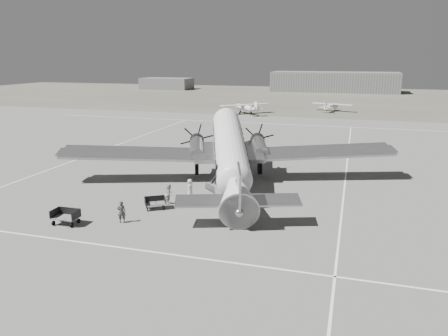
# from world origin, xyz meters

# --- Properties ---
(ground) EXTENTS (260.00, 260.00, 0.00)m
(ground) POSITION_xyz_m (0.00, 0.00, 0.00)
(ground) COLOR slate
(ground) RESTS_ON ground
(taxi_line_near) EXTENTS (60.00, 0.15, 0.01)m
(taxi_line_near) POSITION_xyz_m (0.00, -14.00, 0.01)
(taxi_line_near) COLOR white
(taxi_line_near) RESTS_ON ground
(taxi_line_right) EXTENTS (0.15, 80.00, 0.01)m
(taxi_line_right) POSITION_xyz_m (12.00, 0.00, 0.01)
(taxi_line_right) COLOR white
(taxi_line_right) RESTS_ON ground
(taxi_line_left) EXTENTS (0.15, 60.00, 0.01)m
(taxi_line_left) POSITION_xyz_m (-18.00, 10.00, 0.01)
(taxi_line_left) COLOR white
(taxi_line_left) RESTS_ON ground
(taxi_line_horizon) EXTENTS (90.00, 0.15, 0.01)m
(taxi_line_horizon) POSITION_xyz_m (0.00, 40.00, 0.01)
(taxi_line_horizon) COLOR white
(taxi_line_horizon) RESTS_ON ground
(grass_infield) EXTENTS (260.00, 90.00, 0.01)m
(grass_infield) POSITION_xyz_m (0.00, 95.00, 0.00)
(grass_infield) COLOR #5C5B4E
(grass_infield) RESTS_ON ground
(hangar_main) EXTENTS (42.00, 14.00, 6.60)m
(hangar_main) POSITION_xyz_m (5.00, 120.00, 3.30)
(hangar_main) COLOR slate
(hangar_main) RESTS_ON ground
(shed_secondary) EXTENTS (18.00, 10.00, 4.00)m
(shed_secondary) POSITION_xyz_m (-55.00, 115.00, 2.00)
(shed_secondary) COLOR slate
(shed_secondary) RESTS_ON ground
(dc3_airliner) EXTENTS (37.68, 31.59, 6.12)m
(dc3_airliner) POSITION_xyz_m (1.92, 0.81, 3.06)
(dc3_airliner) COLOR #AEAEB0
(dc3_airliner) RESTS_ON ground
(light_plane_left) EXTENTS (14.07, 13.92, 2.27)m
(light_plane_left) POSITION_xyz_m (-9.24, 52.03, 1.14)
(light_plane_left) COLOR silver
(light_plane_left) RESTS_ON ground
(light_plane_right) EXTENTS (10.88, 9.72, 1.90)m
(light_plane_right) POSITION_xyz_m (7.50, 61.86, 0.95)
(light_plane_right) COLOR silver
(light_plane_right) RESTS_ON ground
(baggage_cart_near) EXTENTS (2.04, 1.88, 0.94)m
(baggage_cart_near) POSITION_xyz_m (-1.99, -6.84, 0.47)
(baggage_cart_near) COLOR slate
(baggage_cart_near) RESTS_ON ground
(baggage_cart_far) EXTENTS (1.94, 1.40, 1.08)m
(baggage_cart_far) POSITION_xyz_m (-6.65, -11.61, 0.54)
(baggage_cart_far) COLOR slate
(baggage_cart_far) RESTS_ON ground
(ground_crew) EXTENTS (0.69, 0.60, 1.61)m
(ground_crew) POSITION_xyz_m (-3.02, -10.16, 0.80)
(ground_crew) COLOR #323232
(ground_crew) RESTS_ON ground
(ramp_agent) EXTENTS (0.72, 0.88, 1.68)m
(ramp_agent) POSITION_xyz_m (-1.39, -5.39, 0.84)
(ramp_agent) COLOR #AFAFAD
(ramp_agent) RESTS_ON ground
(passenger) EXTENTS (0.58, 0.81, 1.55)m
(passenger) POSITION_xyz_m (-0.49, -3.20, 0.78)
(passenger) COLOR #B5B5B2
(passenger) RESTS_ON ground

